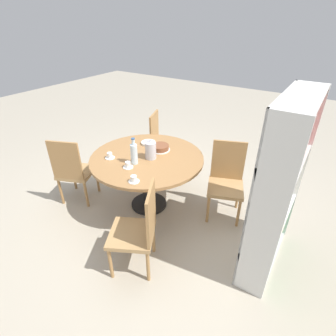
{
  "coord_description": "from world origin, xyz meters",
  "views": [
    {
      "loc": [
        2.22,
        1.74,
        2.23
      ],
      "look_at": [
        0.0,
        0.31,
        0.67
      ],
      "focal_mm": 28.0,
      "sensor_mm": 36.0,
      "label": 1
    }
  ],
  "objects_px": {
    "water_bottle": "(134,153)",
    "cake_main": "(160,148)",
    "cup_a": "(110,156)",
    "cup_b": "(134,179)",
    "chair_c": "(74,170)",
    "chair_d": "(138,229)",
    "bookshelf": "(275,192)",
    "coffee_pot": "(151,150)",
    "chair_a": "(226,180)",
    "cup_c": "(128,165)",
    "chair_b": "(162,142)"
  },
  "relations": [
    {
      "from": "water_bottle",
      "to": "cake_main",
      "type": "relative_size",
      "value": 1.26
    },
    {
      "from": "cup_a",
      "to": "cup_b",
      "type": "relative_size",
      "value": 1.0
    },
    {
      "from": "chair_c",
      "to": "chair_d",
      "type": "xyz_separation_m",
      "value": [
        0.39,
        1.38,
        0.0
      ]
    },
    {
      "from": "chair_c",
      "to": "chair_d",
      "type": "distance_m",
      "value": 1.44
    },
    {
      "from": "chair_d",
      "to": "cup_a",
      "type": "height_order",
      "value": "chair_d"
    },
    {
      "from": "bookshelf",
      "to": "cake_main",
      "type": "relative_size",
      "value": 6.86
    },
    {
      "from": "coffee_pot",
      "to": "cup_b",
      "type": "distance_m",
      "value": 0.54
    },
    {
      "from": "bookshelf",
      "to": "chair_a",
      "type": "bearing_deg",
      "value": 51.81
    },
    {
      "from": "chair_d",
      "to": "bookshelf",
      "type": "height_order",
      "value": "bookshelf"
    },
    {
      "from": "cake_main",
      "to": "cup_c",
      "type": "xyz_separation_m",
      "value": [
        0.56,
        -0.06,
        -0.01
      ]
    },
    {
      "from": "water_bottle",
      "to": "coffee_pot",
      "type": "bearing_deg",
      "value": 158.52
    },
    {
      "from": "coffee_pot",
      "to": "cup_a",
      "type": "height_order",
      "value": "coffee_pot"
    },
    {
      "from": "chair_c",
      "to": "coffee_pot",
      "type": "xyz_separation_m",
      "value": [
        -0.44,
        0.93,
        0.36
      ]
    },
    {
      "from": "chair_c",
      "to": "cake_main",
      "type": "height_order",
      "value": "chair_c"
    },
    {
      "from": "chair_a",
      "to": "coffee_pot",
      "type": "distance_m",
      "value": 0.99
    },
    {
      "from": "chair_c",
      "to": "water_bottle",
      "type": "height_order",
      "value": "water_bottle"
    },
    {
      "from": "cake_main",
      "to": "bookshelf",
      "type": "bearing_deg",
      "value": 78.17
    },
    {
      "from": "chair_d",
      "to": "chair_c",
      "type": "bearing_deg",
      "value": -133.23
    },
    {
      "from": "chair_a",
      "to": "cup_b",
      "type": "relative_size",
      "value": 8.13
    },
    {
      "from": "chair_b",
      "to": "cake_main",
      "type": "height_order",
      "value": "chair_b"
    },
    {
      "from": "cup_a",
      "to": "cake_main",
      "type": "bearing_deg",
      "value": 142.55
    },
    {
      "from": "bookshelf",
      "to": "cup_b",
      "type": "relative_size",
      "value": 14.88
    },
    {
      "from": "water_bottle",
      "to": "cup_a",
      "type": "bearing_deg",
      "value": -79.23
    },
    {
      "from": "chair_c",
      "to": "coffee_pot",
      "type": "distance_m",
      "value": 1.09
    },
    {
      "from": "coffee_pot",
      "to": "bookshelf",
      "type": "bearing_deg",
      "value": 87.07
    },
    {
      "from": "coffee_pot",
      "to": "cake_main",
      "type": "distance_m",
      "value": 0.25
    },
    {
      "from": "chair_b",
      "to": "chair_d",
      "type": "bearing_deg",
      "value": -171.63
    },
    {
      "from": "chair_d",
      "to": "cup_a",
      "type": "bearing_deg",
      "value": -150.55
    },
    {
      "from": "chair_a",
      "to": "water_bottle",
      "type": "relative_size",
      "value": 2.98
    },
    {
      "from": "cup_b",
      "to": "bookshelf",
      "type": "bearing_deg",
      "value": 108.8
    },
    {
      "from": "bookshelf",
      "to": "water_bottle",
      "type": "height_order",
      "value": "bookshelf"
    },
    {
      "from": "bookshelf",
      "to": "cup_a",
      "type": "relative_size",
      "value": 14.88
    },
    {
      "from": "chair_a",
      "to": "chair_d",
      "type": "distance_m",
      "value": 1.3
    },
    {
      "from": "chair_a",
      "to": "coffee_pot",
      "type": "height_order",
      "value": "coffee_pot"
    },
    {
      "from": "cup_b",
      "to": "cup_c",
      "type": "bearing_deg",
      "value": -128.35
    },
    {
      "from": "coffee_pot",
      "to": "cup_b",
      "type": "height_order",
      "value": "coffee_pot"
    },
    {
      "from": "chair_a",
      "to": "chair_d",
      "type": "height_order",
      "value": "same"
    },
    {
      "from": "cake_main",
      "to": "cup_a",
      "type": "xyz_separation_m",
      "value": [
        0.5,
        -0.39,
        -0.01
      ]
    },
    {
      "from": "chair_d",
      "to": "cup_c",
      "type": "relative_size",
      "value": 8.13
    },
    {
      "from": "cup_b",
      "to": "coffee_pot",
      "type": "bearing_deg",
      "value": -162.8
    },
    {
      "from": "cake_main",
      "to": "cup_a",
      "type": "height_order",
      "value": "same"
    },
    {
      "from": "chair_a",
      "to": "bookshelf",
      "type": "xyz_separation_m",
      "value": [
        0.49,
        0.63,
        0.36
      ]
    },
    {
      "from": "water_bottle",
      "to": "cup_c",
      "type": "xyz_separation_m",
      "value": [
        0.12,
        -0.0,
        -0.1
      ]
    },
    {
      "from": "chair_b",
      "to": "water_bottle",
      "type": "distance_m",
      "value": 1.22
    },
    {
      "from": "chair_a",
      "to": "chair_d",
      "type": "xyz_separation_m",
      "value": [
        1.25,
        -0.37,
        0.0
      ]
    },
    {
      "from": "chair_d",
      "to": "water_bottle",
      "type": "xyz_separation_m",
      "value": [
        -0.62,
        -0.53,
        0.38
      ]
    },
    {
      "from": "cup_a",
      "to": "cup_b",
      "type": "height_order",
      "value": "same"
    },
    {
      "from": "chair_c",
      "to": "cup_a",
      "type": "bearing_deg",
      "value": 175.57
    },
    {
      "from": "bookshelf",
      "to": "cup_c",
      "type": "relative_size",
      "value": 14.88
    },
    {
      "from": "cup_b",
      "to": "cup_c",
      "type": "relative_size",
      "value": 1.0
    }
  ]
}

